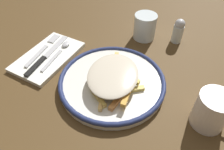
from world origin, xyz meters
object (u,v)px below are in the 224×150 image
object	(u,v)px
fork	(43,50)
knife	(44,58)
spoon	(61,50)
plate	(112,82)
salt_shaker	(178,31)
fries_heap	(113,77)
coffee_mug	(213,109)
napkin	(48,57)
water_glass	(145,27)

from	to	relation	value
fork	knife	xyz separation A→B (m)	(0.03, -0.03, 0.00)
fork	spoon	xyz separation A→B (m)	(0.05, 0.02, 0.00)
plate	salt_shaker	distance (m)	0.30
fries_heap	fork	distance (m)	0.27
fries_heap	spoon	distance (m)	0.22
coffee_mug	salt_shaker	distance (m)	0.32
plate	spoon	xyz separation A→B (m)	(-0.21, 0.04, 0.00)
plate	napkin	bearing A→B (deg)	178.58
fries_heap	fork	size ratio (longest dim) A/B	1.21
fries_heap	water_glass	distance (m)	0.27
fork	knife	distance (m)	0.04
fork	plate	bearing A→B (deg)	-3.91
napkin	fork	world-z (taller)	fork
spoon	salt_shaker	world-z (taller)	salt_shaker
salt_shaker	spoon	bearing A→B (deg)	-141.22
napkin	fork	size ratio (longest dim) A/B	1.24
spoon	salt_shaker	bearing A→B (deg)	38.78
knife	coffee_mug	xyz separation A→B (m)	(0.48, 0.02, 0.03)
coffee_mug	napkin	bearing A→B (deg)	179.89
plate	fries_heap	xyz separation A→B (m)	(0.01, -0.01, 0.03)
fork	knife	world-z (taller)	knife
fries_heap	water_glass	xyz separation A→B (m)	(-0.02, 0.26, 0.00)
napkin	coffee_mug	xyz separation A→B (m)	(0.49, -0.00, 0.04)
water_glass	knife	bearing A→B (deg)	-129.25
knife	spoon	xyz separation A→B (m)	(0.02, 0.05, 0.00)
salt_shaker	knife	bearing A→B (deg)	-137.62
coffee_mug	salt_shaker	bearing A→B (deg)	119.15
napkin	fork	bearing A→B (deg)	157.77
spoon	water_glass	size ratio (longest dim) A/B	1.78
plate	spoon	size ratio (longest dim) A/B	1.91
spoon	coffee_mug	bearing A→B (deg)	-4.40
napkin	water_glass	distance (m)	0.34
knife	water_glass	xyz separation A→B (m)	(0.22, 0.27, 0.03)
salt_shaker	fries_heap	bearing A→B (deg)	-106.95
napkin	salt_shaker	size ratio (longest dim) A/B	2.58
fries_heap	salt_shaker	distance (m)	0.31
fork	coffee_mug	xyz separation A→B (m)	(0.52, -0.01, 0.03)
napkin	salt_shaker	xyz separation A→B (m)	(0.33, 0.28, 0.04)
plate	water_glass	world-z (taller)	water_glass
water_glass	coffee_mug	bearing A→B (deg)	-43.55
napkin	spoon	distance (m)	0.04
plate	napkin	xyz separation A→B (m)	(-0.23, 0.01, -0.01)
knife	salt_shaker	world-z (taller)	salt_shaker
fork	spoon	bearing A→B (deg)	22.81
spoon	knife	bearing A→B (deg)	-112.50
fries_heap	coffee_mug	xyz separation A→B (m)	(0.25, 0.01, 0.00)
knife	fork	bearing A→B (deg)	135.56
water_glass	napkin	bearing A→B (deg)	-131.54
plate	fork	size ratio (longest dim) A/B	1.66
napkin	knife	distance (m)	0.02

